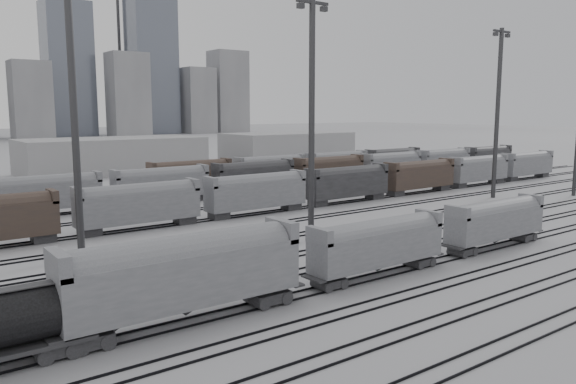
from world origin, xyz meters
TOP-DOWN VIEW (x-y plane):
  - ground at (0.00, 0.00)m, footprint 900.00×900.00m
  - tracks at (0.00, 17.50)m, footprint 220.00×71.50m
  - hopper_car_a at (-18.15, 1.00)m, footprint 16.81×3.34m
  - hopper_car_b at (0.11, 1.00)m, footprint 13.81×2.74m
  - hopper_car_c at (17.50, 1.00)m, footprint 13.70×2.72m
  - light_mast_b at (-18.66, 22.70)m, footprint 4.38×0.70m
  - light_mast_c at (3.98, 14.97)m, footprint 4.16×0.67m
  - light_mast_d at (47.64, 21.13)m, footprint 4.36×0.70m
  - bg_string_near at (8.00, 32.00)m, footprint 151.00×3.00m
  - bg_string_mid at (18.00, 48.00)m, footprint 151.00×3.00m
  - bg_string_far at (35.50, 56.00)m, footprint 66.00×3.00m
  - warehouse_mid at (10.00, 95.00)m, footprint 40.00×18.00m
  - warehouse_right at (60.00, 95.00)m, footprint 35.00×18.00m
  - crane_right at (91.26, 305.00)m, footprint 42.00×1.80m

SIDE VIEW (x-z plane):
  - ground at x=0.00m, z-range 0.00..0.00m
  - tracks at x=0.00m, z-range 0.00..0.16m
  - bg_string_far at x=35.50m, z-range 0.00..5.60m
  - bg_string_near at x=8.00m, z-range 0.00..5.60m
  - bg_string_mid at x=18.00m, z-range 0.00..5.60m
  - hopper_car_c at x=17.50m, z-range 0.58..5.48m
  - hopper_car_b at x=0.11m, z-range 0.58..5.52m
  - hopper_car_a at x=-18.15m, z-range 0.71..6.72m
  - warehouse_mid at x=10.00m, z-range 0.00..8.00m
  - warehouse_right at x=60.00m, z-range 0.00..8.00m
  - light_mast_c at x=3.98m, z-range 0.79..26.79m
  - light_mast_d at x=47.64m, z-range 0.83..28.08m
  - light_mast_b at x=-18.66m, z-range 0.83..28.19m
  - crane_right at x=91.26m, z-range 7.39..107.39m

